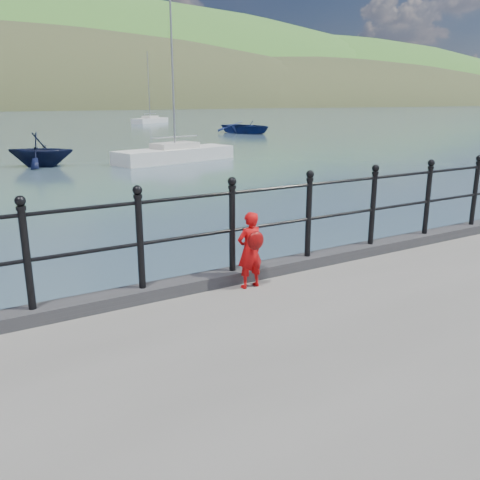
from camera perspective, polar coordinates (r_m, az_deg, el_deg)
ground at (r=6.81m, az=-5.96°, el=-13.08°), size 600.00×600.00×0.00m
kerb at (r=6.24m, az=-5.65°, el=-4.96°), size 60.00×0.30×0.15m
railing at (r=6.02m, az=-5.84°, el=1.73°), size 18.11×0.11×1.20m
far_shore at (r=249.59m, az=-21.49°, el=8.54°), size 830.00×200.00×156.00m
child at (r=6.17m, az=1.15°, el=-1.08°), size 0.36×0.31×0.95m
launch_blue at (r=51.01m, az=0.77°, el=12.57°), size 5.33×6.64×1.23m
launch_navy at (r=27.29m, az=-21.51°, el=9.41°), size 4.17×4.03×1.68m
sailboat_far at (r=73.87m, az=-10.05°, el=13.05°), size 6.54×5.58×9.65m
sailboat_near at (r=28.00m, az=-7.28°, el=9.45°), size 7.11×3.46×9.34m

